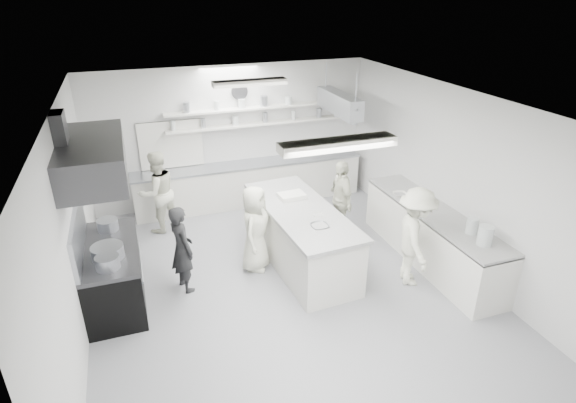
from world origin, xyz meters
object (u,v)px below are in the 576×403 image
object	(u,v)px
stove	(114,276)
prep_island	(301,237)
back_counter	(250,183)
cook_back	(158,192)
cook_stove	(182,249)
right_counter	(431,237)

from	to	relation	value
stove	prep_island	bearing A→B (deg)	1.71
back_counter	cook_back	size ratio (longest dim) A/B	3.04
prep_island	cook_stove	distance (m)	2.04
prep_island	cook_back	xyz separation A→B (m)	(-2.20, 2.04, 0.32)
right_counter	prep_island	bearing A→B (deg)	162.39
stove	back_counter	xyz separation A→B (m)	(2.90, 2.80, 0.01)
cook_stove	prep_island	bearing A→B (deg)	-104.68
stove	back_counter	distance (m)	4.03
cook_back	right_counter	bearing A→B (deg)	122.98
prep_island	back_counter	bearing A→B (deg)	89.72
right_counter	cook_back	distance (m)	5.17
right_counter	cook_stove	size ratio (longest dim) A/B	2.27
stove	back_counter	size ratio (longest dim) A/B	0.36
back_counter	cook_stove	size ratio (longest dim) A/B	3.44
back_counter	cook_back	xyz separation A→B (m)	(-2.02, -0.67, 0.36)
stove	cook_stove	xyz separation A→B (m)	(1.05, -0.02, 0.28)
right_counter	cook_back	size ratio (longest dim) A/B	2.01
right_counter	cook_back	bearing A→B (deg)	147.99
back_counter	cook_back	bearing A→B (deg)	-161.80
prep_island	right_counter	bearing A→B (deg)	-21.53
cook_stove	cook_back	xyz separation A→B (m)	(-0.17, 2.15, 0.09)
back_counter	cook_back	distance (m)	2.16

